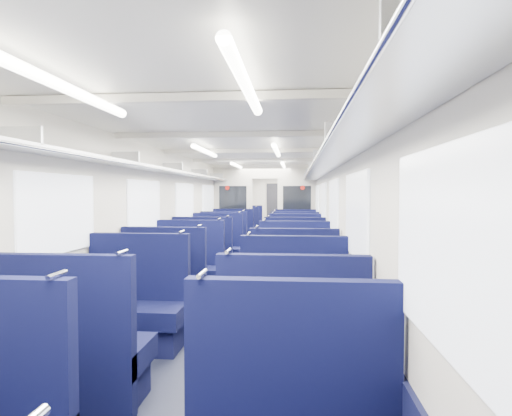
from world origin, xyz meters
TOP-DOWN VIEW (x-y plane):
  - floor at (0.00, 0.00)m, footprint 2.80×18.00m
  - ceiling at (0.00, 0.00)m, footprint 2.80×18.00m
  - wall_left at (-1.40, 0.00)m, footprint 0.02×18.00m
  - dado_left at (-1.39, 0.00)m, footprint 0.03×17.90m
  - wall_right at (1.40, 0.00)m, footprint 0.02×18.00m
  - dado_right at (1.39, 0.00)m, footprint 0.03×17.90m
  - wall_far at (0.00, 9.00)m, footprint 2.80×0.02m
  - luggage_rack_left at (-1.21, 0.00)m, footprint 0.36×17.40m
  - luggage_rack_right at (1.21, 0.00)m, footprint 0.36×17.40m
  - windows at (0.00, -0.46)m, footprint 2.78×15.60m
  - ceiling_fittings at (0.00, -0.26)m, footprint 2.70×16.06m
  - end_door at (0.00, 8.94)m, footprint 0.75×0.06m
  - bulkhead at (-0.00, 2.62)m, footprint 2.80×0.10m
  - seat_4 at (-0.83, -6.02)m, footprint 1.09×0.60m
  - seat_5 at (0.83, -5.89)m, footprint 1.09×0.60m
  - seat_6 at (-0.83, -4.75)m, footprint 1.09×0.60m
  - seat_7 at (0.83, -4.86)m, footprint 1.09×0.60m
  - seat_8 at (-0.83, -3.60)m, footprint 1.09×0.60m
  - seat_9 at (0.83, -3.67)m, footprint 1.09×0.60m
  - seat_10 at (-0.83, -2.50)m, footprint 1.09×0.60m
  - seat_11 at (0.83, -2.59)m, footprint 1.09×0.60m
  - seat_12 at (-0.83, -1.34)m, footprint 1.09×0.60m
  - seat_13 at (0.83, -1.27)m, footprint 1.09×0.60m
  - seat_14 at (-0.83, -0.11)m, footprint 1.09×0.60m
  - seat_15 at (0.83, -0.28)m, footprint 1.09×0.60m
  - seat_16 at (-0.83, 0.96)m, footprint 1.09×0.60m
  - seat_17 at (0.83, 0.94)m, footprint 1.09×0.60m
  - seat_18 at (-0.83, 2.17)m, footprint 1.09×0.60m
  - seat_19 at (0.83, 1.96)m, footprint 1.09×0.60m
  - seat_20 at (-0.83, 4.20)m, footprint 1.09×0.60m
  - seat_21 at (0.83, 4.06)m, footprint 1.09×0.60m
  - seat_22 at (-0.83, 5.21)m, footprint 1.09×0.60m
  - seat_23 at (0.83, 5.34)m, footprint 1.09×0.60m

SIDE VIEW (x-z plane):
  - floor at x=0.00m, z-range -0.01..0.01m
  - dado_left at x=-1.39m, z-range 0.00..0.70m
  - dado_right at x=1.39m, z-range 0.00..0.70m
  - seat_4 at x=-0.83m, z-range -0.23..0.98m
  - seat_5 at x=0.83m, z-range -0.23..0.98m
  - seat_6 at x=-0.83m, z-range -0.23..0.98m
  - seat_7 at x=0.83m, z-range -0.23..0.98m
  - seat_8 at x=-0.83m, z-range -0.23..0.98m
  - seat_9 at x=0.83m, z-range -0.23..0.98m
  - seat_10 at x=-0.83m, z-range -0.23..0.98m
  - seat_11 at x=0.83m, z-range -0.23..0.98m
  - seat_12 at x=-0.83m, z-range -0.23..0.98m
  - seat_13 at x=0.83m, z-range -0.23..0.98m
  - seat_14 at x=-0.83m, z-range -0.23..0.98m
  - seat_15 at x=0.83m, z-range -0.23..0.98m
  - seat_16 at x=-0.83m, z-range -0.23..0.98m
  - seat_17 at x=0.83m, z-range -0.23..0.98m
  - seat_18 at x=-0.83m, z-range -0.23..0.98m
  - seat_19 at x=0.83m, z-range -0.23..0.98m
  - seat_20 at x=-0.83m, z-range -0.23..0.98m
  - seat_21 at x=0.83m, z-range -0.23..0.98m
  - seat_22 at x=-0.83m, z-range -0.23..0.98m
  - seat_23 at x=0.83m, z-range -0.23..0.98m
  - end_door at x=0.00m, z-range 0.00..2.00m
  - wall_left at x=-1.40m, z-range 0.00..2.35m
  - wall_right at x=1.40m, z-range 0.00..2.35m
  - wall_far at x=0.00m, z-range 0.00..2.35m
  - bulkhead at x=0.00m, z-range 0.06..2.41m
  - windows at x=0.00m, z-range 1.04..1.79m
  - luggage_rack_left at x=-1.21m, z-range 1.88..2.06m
  - luggage_rack_right at x=1.21m, z-range 1.88..2.06m
  - ceiling_fittings at x=0.00m, z-range 2.23..2.35m
  - ceiling at x=0.00m, z-range 2.35..2.35m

